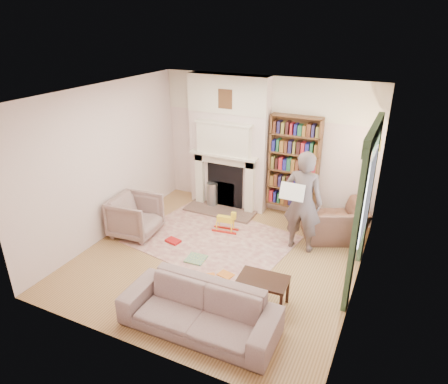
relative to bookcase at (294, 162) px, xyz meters
The scene contains 25 objects.
floor 2.51m from the bookcase, 107.05° to the right, with size 4.50×4.50×0.00m, color olive.
ceiling 2.75m from the bookcase, 107.05° to the right, with size 4.50×4.50×0.00m, color white.
wall_back 0.70m from the bookcase, 168.69° to the left, with size 4.50×4.50×0.00m, color silver.
wall_front 4.42m from the bookcase, 98.46° to the right, with size 4.50×4.50×0.00m, color silver.
wall_left 3.60m from the bookcase, 143.83° to the right, with size 4.50×4.50×0.00m, color silver.
wall_right 2.67m from the bookcase, 52.96° to the right, with size 4.50×4.50×0.00m, color silver.
fireplace 1.42m from the bookcase, behind, with size 1.70×0.58×2.80m.
bookcase is the anchor object (origin of this frame).
window 2.36m from the bookcase, 47.34° to the right, with size 0.02×0.90×1.30m, color silver.
curtain_left 2.87m from the bookcase, 57.36° to the right, with size 0.07×0.32×2.40m, color #324A2F.
curtain_right 1.86m from the bookcase, 33.35° to the right, with size 0.07×0.32×2.40m, color #324A2F.
pelmet 2.60m from the bookcase, 48.16° to the right, with size 0.09×1.70×0.24m, color #324A2F.
wall_sconce 1.68m from the bookcase, 24.19° to the right, with size 0.20×0.24×0.24m, color gold, non-canonical shape.
rug 2.23m from the bookcase, 122.38° to the right, with size 2.75×2.12×0.01m, color beige.
armchair_reading 1.41m from the bookcase, 30.98° to the right, with size 1.07×0.94×0.70m, color brown.
armchair_left 3.26m from the bookcase, 139.98° to the right, with size 0.81×0.84×0.76m, color gray.
sofa 3.85m from the bookcase, 91.75° to the right, with size 2.09×0.82×0.61m, color #A69689.
man_reading 1.32m from the bookcase, 66.08° to the right, with size 0.67×0.44×1.83m, color #554644.
newspaper 1.44m from the bookcase, 74.82° to the right, with size 0.41×0.02×0.29m, color white.
coffee_table 3.12m from the bookcase, 80.93° to the right, with size 0.70×0.45×0.45m, color #341B12, non-canonical shape.
paraffin_heater 1.93m from the bookcase, 169.54° to the right, with size 0.24×0.24×0.55m, color #93969A.
rocking_horse 1.81m from the bookcase, 127.63° to the right, with size 0.49×0.20×0.44m, color yellow, non-canonical shape.
board_game 2.78m from the bookcase, 112.30° to the right, with size 0.32×0.32×0.03m, color #CFD64B.
game_box_lid 2.82m from the bookcase, 128.84° to the right, with size 0.27×0.18×0.04m, color #B21415.
comic_annuals 2.89m from the bookcase, 99.23° to the right, with size 0.52×0.43×0.02m.
Camera 1 is at (2.61, -5.24, 3.82)m, focal length 32.00 mm.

